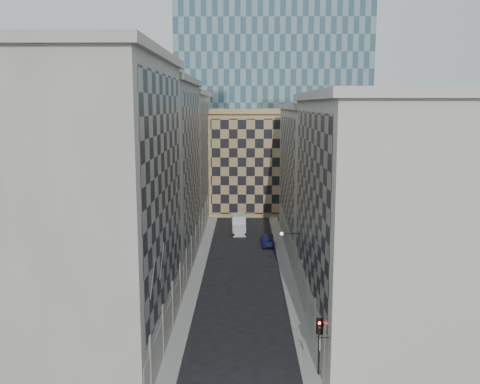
{
  "coord_description": "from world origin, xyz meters",
  "views": [
    {
      "loc": [
        0.39,
        -30.73,
        19.61
      ],
      "look_at": [
        -0.06,
        12.67,
        12.49
      ],
      "focal_mm": 40.0,
      "sensor_mm": 36.0,
      "label": 1
    }
  ],
  "objects": [
    {
      "name": "bracket_lamp",
      "position": [
        4.38,
        24.0,
        6.2
      ],
      "size": [
        1.98,
        0.36,
        0.36
      ],
      "color": "black",
      "rests_on": "ground"
    },
    {
      "name": "church_tower",
      "position": [
        0.0,
        82.0,
        26.95
      ],
      "size": [
        7.2,
        7.2,
        51.5
      ],
      "color": "#2D2823",
      "rests_on": "ground"
    },
    {
      "name": "dark_car",
      "position": [
        3.5,
        42.18,
        0.74
      ],
      "size": [
        1.58,
        4.51,
        1.49
      ],
      "primitive_type": "imported",
      "rotation": [
        0.0,
        0.0,
        0.0
      ],
      "color": "black",
      "rests_on": "ground"
    },
    {
      "name": "box_truck",
      "position": [
        -0.64,
        49.75,
        1.2
      ],
      "size": [
        2.35,
        5.14,
        2.76
      ],
      "rotation": [
        0.0,
        0.0,
        0.06
      ],
      "color": "silver",
      "rests_on": "ground"
    },
    {
      "name": "flagpoles_left",
      "position": [
        -5.9,
        6.0,
        8.0
      ],
      "size": [
        0.1,
        6.33,
        2.33
      ],
      "color": "gray",
      "rests_on": "ground"
    },
    {
      "name": "bldg_right_b",
      "position": [
        10.89,
        42.0,
        9.85
      ],
      "size": [
        10.8,
        28.8,
        19.7
      ],
      "color": "beige",
      "rests_on": "ground"
    },
    {
      "name": "bldg_right_a",
      "position": [
        10.88,
        15.0,
        10.32
      ],
      "size": [
        10.8,
        26.8,
        20.7
      ],
      "color": "beige",
      "rests_on": "ground"
    },
    {
      "name": "tan_block",
      "position": [
        2.0,
        67.9,
        9.44
      ],
      "size": [
        16.8,
        14.8,
        18.8
      ],
      "color": "#A18655",
      "rests_on": "ground"
    },
    {
      "name": "bldg_left_c",
      "position": [
        -10.88,
        55.0,
        10.83
      ],
      "size": [
        10.8,
        22.8,
        21.7
      ],
      "color": "#9D998D",
      "rests_on": "ground"
    },
    {
      "name": "bldg_left_a",
      "position": [
        -10.88,
        11.0,
        11.82
      ],
      "size": [
        10.8,
        22.8,
        23.7
      ],
      "color": "#9D998D",
      "rests_on": "ground"
    },
    {
      "name": "bldg_left_b",
      "position": [
        -10.88,
        33.0,
        11.32
      ],
      "size": [
        10.8,
        22.8,
        22.7
      ],
      "color": "gray",
      "rests_on": "ground"
    },
    {
      "name": "traffic_light",
      "position": [
        5.75,
        5.69,
        3.19
      ],
      "size": [
        0.53,
        0.49,
        4.24
      ],
      "rotation": [
        0.0,
        0.0,
        -0.2
      ],
      "color": "black",
      "rests_on": "sidewalk_east"
    },
    {
      "name": "sidewalk_west",
      "position": [
        -5.25,
        30.0,
        0.07
      ],
      "size": [
        1.5,
        100.0,
        0.15
      ],
      "primitive_type": "cube",
      "color": "#979791",
      "rests_on": "ground"
    },
    {
      "name": "sidewalk_east",
      "position": [
        5.25,
        30.0,
        0.07
      ],
      "size": [
        1.5,
        100.0,
        0.15
      ],
      "primitive_type": "cube",
      "color": "#979791",
      "rests_on": "ground"
    },
    {
      "name": "shop_sign",
      "position": [
        5.42,
        3.0,
        3.83
      ],
      "size": [
        0.84,
        0.73,
        0.81
      ],
      "rotation": [
        0.0,
        0.0,
        -0.13
      ],
      "color": "black",
      "rests_on": "ground"
    }
  ]
}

